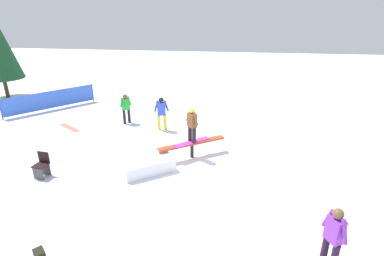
% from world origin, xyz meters
% --- Properties ---
extents(ground_plane, '(60.00, 60.00, 0.00)m').
position_xyz_m(ground_plane, '(0.00, 0.00, 0.00)').
color(ground_plane, white).
extents(rail_feature, '(2.45, 1.78, 0.64)m').
position_xyz_m(rail_feature, '(0.00, 0.00, 0.55)').
color(rail_feature, black).
rests_on(rail_feature, ground).
extents(snow_kicker_ramp, '(2.33, 2.25, 0.49)m').
position_xyz_m(snow_kicker_ramp, '(-1.58, -1.07, 0.24)').
color(snow_kicker_ramp, white).
rests_on(snow_kicker_ramp, ground).
extents(main_rider_on_rail, '(1.32, 1.23, 1.42)m').
position_xyz_m(main_rider_on_rail, '(0.00, 0.00, 1.35)').
color(main_rider_on_rail, '#D22F9D').
rests_on(main_rider_on_rail, rail_feature).
extents(bystander_purple, '(0.41, 0.68, 1.57)m').
position_xyz_m(bystander_purple, '(3.79, -4.87, 0.88)').
color(bystander_purple, '#28152C').
rests_on(bystander_purple, ground).
extents(bystander_green, '(0.48, 0.51, 1.52)m').
position_xyz_m(bystander_green, '(-3.78, 3.25, 0.85)').
color(bystander_green, black).
rests_on(bystander_green, ground).
extents(bystander_blue, '(0.71, 0.30, 1.62)m').
position_xyz_m(bystander_blue, '(-1.81, 2.61, 0.91)').
color(bystander_blue, yellow).
rests_on(bystander_blue, ground).
extents(loose_snowboard_coral, '(1.41, 1.06, 0.02)m').
position_xyz_m(loose_snowboard_coral, '(-6.38, 2.25, 0.01)').
color(loose_snowboard_coral, '#F47056').
rests_on(loose_snowboard_coral, ground).
extents(folding_chair, '(0.50, 0.50, 0.88)m').
position_xyz_m(folding_chair, '(-4.95, -2.12, 0.41)').
color(folding_chair, '#3F3F44').
rests_on(folding_chair, ground).
extents(backpack_on_snow, '(0.37, 0.37, 0.34)m').
position_xyz_m(backpack_on_snow, '(-2.76, -5.67, 0.17)').
color(backpack_on_snow, black).
rests_on(backpack_on_snow, ground).
extents(safety_fence, '(3.34, 3.86, 1.10)m').
position_xyz_m(safety_fence, '(-8.78, 4.72, 0.60)').
color(safety_fence, blue).
rests_on(safety_fence, ground).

